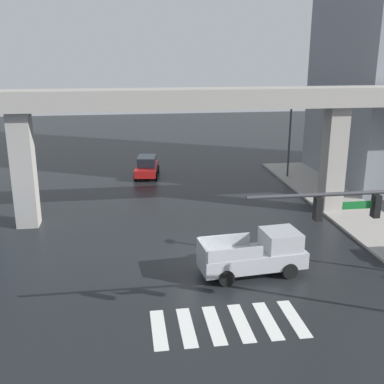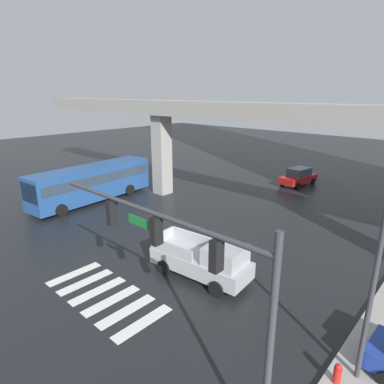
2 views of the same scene
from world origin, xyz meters
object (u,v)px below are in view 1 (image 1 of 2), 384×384
sedan_red (147,166)px  street_lamp_far_north (290,125)px  pickup_truck (258,254)px  street_lamp_mid_block (338,145)px

sedan_red → street_lamp_far_north: bearing=-11.2°
sedan_red → street_lamp_far_north: (11.89, -2.36, 3.70)m
pickup_truck → street_lamp_far_north: (7.53, 17.11, 3.57)m
street_lamp_mid_block → street_lamp_far_north: (0.00, 8.96, 0.00)m
sedan_red → street_lamp_far_north: size_ratio=0.62×
pickup_truck → sedan_red: bearing=102.6°
pickup_truck → street_lamp_mid_block: (7.53, 8.16, 3.57)m
pickup_truck → street_lamp_mid_block: 11.66m
street_lamp_mid_block → sedan_red: bearing=136.4°
sedan_red → street_lamp_mid_block: size_ratio=0.62×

